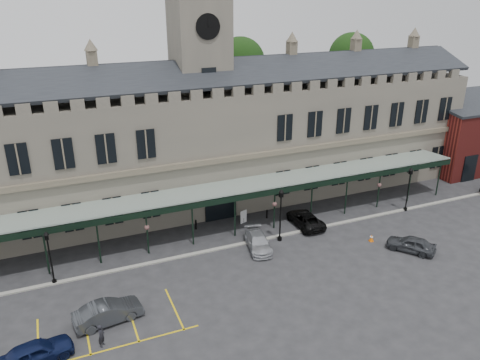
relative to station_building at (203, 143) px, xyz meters
name	(u,v)px	position (x,y,z in m)	size (l,w,h in m)	color
ground	(269,277)	(0.00, -15.91, -6.47)	(140.00, 140.00, 0.00)	#262628
station_building	(203,143)	(0.00, 0.00, 0.00)	(60.00, 10.36, 17.30)	#5C574C
clock_tower	(201,77)	(0.00, 0.09, 6.64)	(5.60, 5.60, 24.80)	#5C574C
canopy	(234,211)	(0.00, -8.45, -4.06)	(50.00, 4.10, 4.30)	#8C9E93
brick_annex	(468,135)	(34.00, -2.94, -2.31)	(12.40, 8.36, 9.23)	maroon
kerb	(242,244)	(0.00, -10.41, -6.41)	(60.00, 0.40, 0.12)	gray
parking_markings	(87,335)	(-14.00, -17.41, -6.47)	(16.00, 6.00, 0.01)	gold
tree_behind_mid	(240,64)	(8.00, 9.09, 6.35)	(6.00, 6.00, 16.00)	#332314
tree_behind_right	(351,57)	(24.00, 9.09, 6.35)	(6.00, 6.00, 16.00)	#332314
lamp_post_left	(49,253)	(-15.70, -10.32, -3.78)	(0.43, 0.43, 4.54)	black
lamp_post_mid	(281,210)	(3.41, -11.05, -3.47)	(0.48, 0.48, 5.06)	black
lamp_post_right	(409,185)	(18.16, -10.53, -3.66)	(0.45, 0.45, 4.74)	black
traffic_cone	(371,238)	(10.97, -14.37, -6.15)	(0.41, 0.41, 0.65)	#E46007
sign_board	(244,217)	(1.76, -6.61, -5.83)	(0.74, 0.30, 1.30)	black
bollard_left	(196,225)	(-2.92, -6.08, -5.99)	(0.17, 0.17, 0.95)	black
bollard_right	(267,214)	(4.29, -6.59, -6.01)	(0.16, 0.16, 0.91)	black
car_left_a	(36,353)	(-17.04, -18.74, -5.72)	(1.76, 4.37, 1.49)	#0C1538
car_left_b	(108,312)	(-12.47, -16.54, -5.71)	(1.61, 4.61, 1.52)	#33353A
car_taxi	(258,242)	(1.00, -11.59, -5.82)	(1.81, 4.45, 1.29)	#A3A6AB
car_van	(305,219)	(7.00, -9.38, -5.80)	(2.21, 4.79, 1.33)	black
car_right_a	(411,244)	(13.00, -17.10, -5.77)	(1.64, 4.07, 1.39)	#33353A
person_a	(101,336)	(-13.20, -18.80, -5.67)	(0.58, 0.38, 1.59)	black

